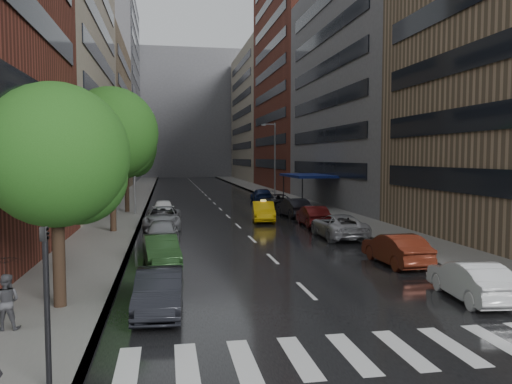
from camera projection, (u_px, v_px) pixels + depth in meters
ground at (343, 326)px, 14.80m from camera, size 220.00×220.00×0.00m
road at (207, 196)px, 63.88m from camera, size 14.00×140.00×0.01m
sidewalk_left at (135, 197)px, 62.28m from camera, size 4.00×140.00×0.15m
sidewalk_right at (276, 195)px, 65.47m from camera, size 4.00×140.00×0.15m
crosswalk at (378, 351)px, 12.87m from camera, size 13.15×2.80×0.01m
buildings_left at (92, 78)px, 68.73m from camera, size 8.00×108.00×38.00m
buildings_right at (306, 88)px, 72.07m from camera, size 8.05×109.10×36.00m
building_far at (185, 115)px, 129.52m from camera, size 40.00×14.00×32.00m
tree_near at (56, 156)px, 15.98m from camera, size 4.65×4.65×7.41m
tree_mid at (112, 133)px, 32.46m from camera, size 6.02×6.02×9.59m
tree_far at (126, 148)px, 44.27m from camera, size 5.39×5.39×8.58m
taxi at (263, 211)px, 39.09m from camera, size 2.21×4.84×1.54m
parked_cars_left at (162, 227)px, 30.56m from camera, size 2.75×30.12×1.52m
parked_cars_right at (305, 213)px, 38.37m from camera, size 2.75×43.81×1.58m
ped_black_umbrella at (5, 286)px, 14.04m from camera, size 0.96×0.98×2.09m
traffic_light at (47, 292)px, 10.31m from camera, size 0.18×0.15×3.45m
street_lamp_left at (135, 159)px, 42.54m from camera, size 1.74×0.22×9.00m
street_lamp_right at (274, 158)px, 60.00m from camera, size 1.74×0.22×9.00m
awning at (307, 176)px, 50.53m from camera, size 4.00×8.00×3.12m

